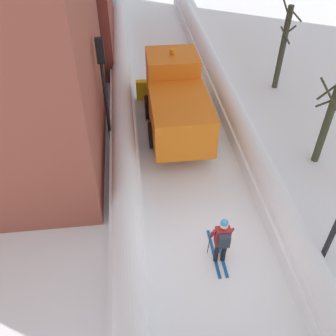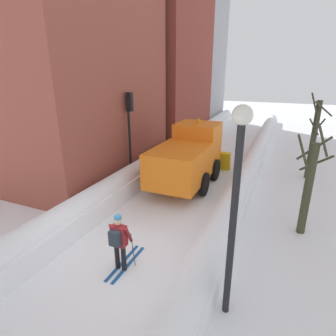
{
  "view_description": "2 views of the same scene",
  "coord_description": "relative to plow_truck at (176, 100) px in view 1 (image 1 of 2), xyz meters",
  "views": [
    {
      "loc": [
        -2.12,
        -6.59,
        9.37
      ],
      "look_at": [
        -1.0,
        3.1,
        1.01
      ],
      "focal_mm": 39.26,
      "sensor_mm": 36.0,
      "label": 1
    },
    {
      "loc": [
        4.11,
        -5.81,
        5.5
      ],
      "look_at": [
        -0.09,
        3.95,
        1.79
      ],
      "focal_mm": 29.71,
      "sensor_mm": 36.0,
      "label": 2
    }
  ],
  "objects": [
    {
      "name": "ground_plane",
      "position": [
        0.21,
        3.09,
        -1.48
      ],
      "size": [
        80.0,
        80.0,
        0.0
      ],
      "primitive_type": "plane",
      "color": "white"
    },
    {
      "name": "snowbank_left",
      "position": [
        -2.3,
        3.09,
        -0.9
      ],
      "size": [
        1.1,
        36.0,
        1.23
      ],
      "color": "white",
      "rests_on": "ground"
    },
    {
      "name": "snowbank_right",
      "position": [
        2.72,
        3.09,
        -1.04
      ],
      "size": [
        1.1,
        36.0,
        1.01
      ],
      "color": "white",
      "rests_on": "ground"
    },
    {
      "name": "plow_truck",
      "position": [
        0.0,
        0.0,
        0.0
      ],
      "size": [
        3.2,
        5.98,
        3.12
      ],
      "color": "orange",
      "rests_on": "ground"
    },
    {
      "name": "skier",
      "position": [
        0.39,
        -7.08,
        -0.48
      ],
      "size": [
        0.62,
        1.8,
        1.81
      ],
      "color": "black",
      "rests_on": "ground"
    },
    {
      "name": "traffic_light_pole",
      "position": [
        -2.86,
        -0.82,
        1.7
      ],
      "size": [
        0.28,
        0.42,
        4.54
      ],
      "color": "black",
      "rests_on": "ground"
    },
    {
      "name": "bare_tree_near",
      "position": [
        5.27,
        -2.81,
        0.33
      ],
      "size": [
        1.19,
        1.31,
        4.02
      ],
      "color": "#3A3C26",
      "rests_on": "ground"
    },
    {
      "name": "bare_tree_mid",
      "position": [
        5.7,
        3.24,
        0.7
      ],
      "size": [
        1.11,
        1.14,
        4.5
      ],
      "color": "#383929",
      "rests_on": "ground"
    }
  ]
}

